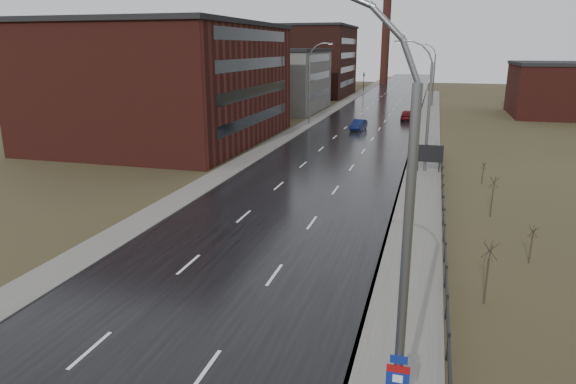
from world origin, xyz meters
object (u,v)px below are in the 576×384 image
Objects in this scene: car_far at (407,115)px; car_near at (359,125)px; billboard at (429,154)px; streetlight_main at (393,247)px.

car_near is at bearing 62.89° from car_far.
car_far is (5.69, 11.78, 0.10)m from car_near.
car_near is at bearing 112.52° from billboard.
streetlight_main reaches higher than car_far.
streetlight_main is at bearing -75.30° from car_near.
billboard is (0.63, 33.76, -4.33)m from streetlight_main.
streetlight_main is 2.60× the size of car_far.
car_far is at bearing 96.14° from billboard.
billboard is 0.55× the size of car_far.
billboard reaches higher than car_far.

